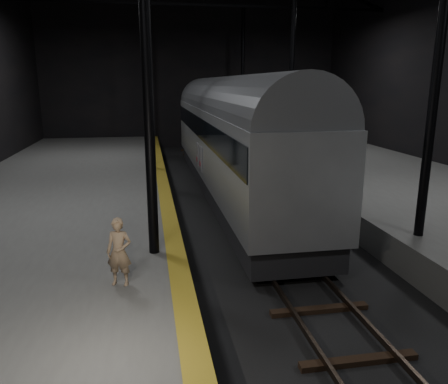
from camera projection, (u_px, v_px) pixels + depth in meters
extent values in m
plane|color=black|center=(257.00, 231.00, 16.12)|extent=(44.00, 44.00, 0.00)
cube|color=#535351|center=(42.00, 229.00, 14.73)|extent=(9.00, 43.80, 1.00)
cube|color=#535351|center=(441.00, 208.00, 17.27)|extent=(9.00, 43.80, 1.00)
cube|color=olive|center=(168.00, 209.00, 15.32)|extent=(0.50, 43.80, 0.01)
cube|color=#3F3328|center=(238.00, 227.00, 15.95)|extent=(0.08, 43.00, 0.14)
cube|color=#3F3328|center=(276.00, 225.00, 16.20)|extent=(0.08, 43.00, 0.14)
cube|color=black|center=(257.00, 229.00, 16.10)|extent=(2.40, 42.00, 0.12)
cylinder|color=black|center=(146.00, 52.00, 10.20)|extent=(0.26, 0.26, 10.00)
cylinder|color=black|center=(439.00, 55.00, 11.48)|extent=(0.26, 0.26, 10.00)
cylinder|color=black|center=(145.00, 68.00, 21.66)|extent=(0.26, 0.26, 10.00)
cylinder|color=black|center=(292.00, 69.00, 22.95)|extent=(0.26, 0.26, 10.00)
cylinder|color=black|center=(145.00, 74.00, 33.12)|extent=(0.26, 0.26, 10.00)
cylinder|color=black|center=(243.00, 74.00, 34.41)|extent=(0.26, 0.26, 10.00)
cube|color=black|center=(204.00, 5.00, 27.07)|extent=(23.60, 0.15, 0.18)
cube|color=#A9ADB1|center=(230.00, 141.00, 20.62)|extent=(2.97, 20.51, 3.08)
cube|color=black|center=(230.00, 181.00, 21.09)|extent=(2.72, 20.10, 0.87)
cube|color=black|center=(230.00, 126.00, 20.44)|extent=(3.04, 20.20, 0.92)
cylinder|color=slate|center=(230.00, 108.00, 20.25)|extent=(2.91, 20.30, 2.91)
cube|color=black|center=(271.00, 239.00, 14.32)|extent=(1.85, 2.26, 0.36)
cube|color=black|center=(209.00, 163.00, 28.03)|extent=(1.85, 2.26, 0.36)
cube|color=silver|center=(201.00, 159.00, 19.53)|extent=(0.04, 0.77, 1.08)
cube|color=silver|center=(198.00, 154.00, 20.71)|extent=(0.04, 0.77, 1.08)
cylinder|color=#A71429|center=(200.00, 164.00, 19.77)|extent=(0.03, 0.27, 0.27)
cylinder|color=#A71429|center=(197.00, 159.00, 20.94)|extent=(0.03, 0.27, 0.27)
imported|color=#9B7E5F|center=(119.00, 252.00, 9.40)|extent=(0.63, 0.49, 1.51)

